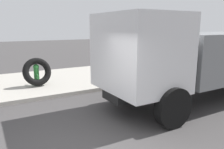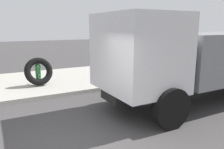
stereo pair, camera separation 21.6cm
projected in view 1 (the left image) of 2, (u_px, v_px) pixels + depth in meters
name	position (u px, v px, depth m)	size (l,w,h in m)	color
sidewalk_curb	(26.00, 84.00, 10.17)	(36.00, 5.00, 0.15)	#ADA89E
fire_hydrant	(37.00, 74.00, 9.57)	(0.25, 0.56, 0.92)	#2D8438
loose_tire	(37.00, 72.00, 9.45)	(1.19, 1.19, 0.26)	black
dump_truck_gray	(193.00, 57.00, 7.73)	(7.02, 2.84, 3.00)	slate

